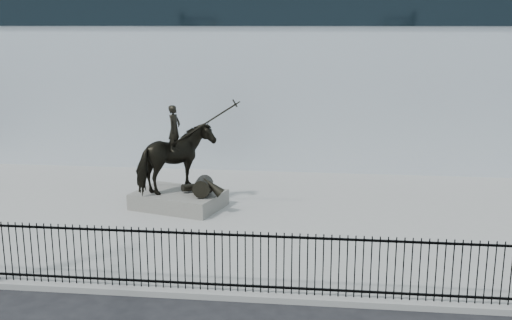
# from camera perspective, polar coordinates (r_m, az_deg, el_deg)

# --- Properties ---
(plaza) EXTENTS (30.00, 12.00, 0.15)m
(plaza) POSITION_cam_1_polar(r_m,az_deg,el_deg) (19.76, 0.73, -5.50)
(plaza) COLOR gray
(plaza) RESTS_ON ground
(building) EXTENTS (44.00, 14.00, 9.00)m
(building) POSITION_cam_1_polar(r_m,az_deg,el_deg) (31.76, 3.20, 9.61)
(building) COLOR silver
(building) RESTS_ON ground
(picket_fence) EXTENTS (22.10, 0.10, 1.50)m
(picket_fence) POSITION_cam_1_polar(r_m,az_deg,el_deg) (14.12, -1.68, -9.63)
(picket_fence) COLOR black
(picket_fence) RESTS_ON plaza
(statue_plinth) EXTENTS (3.32, 2.70, 0.54)m
(statue_plinth) POSITION_cam_1_polar(r_m,az_deg,el_deg) (20.68, -7.37, -3.76)
(statue_plinth) COLOR #5B5853
(statue_plinth) RESTS_ON plaza
(equestrian_statue) EXTENTS (3.56, 2.73, 3.13)m
(equestrian_statue) POSITION_cam_1_polar(r_m,az_deg,el_deg) (20.30, -7.34, 0.01)
(equestrian_statue) COLOR black
(equestrian_statue) RESTS_ON statue_plinth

